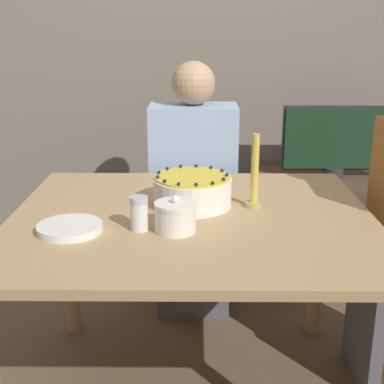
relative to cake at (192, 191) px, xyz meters
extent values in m
cube|color=slate|center=(0.00, 1.30, 0.51)|extent=(8.00, 0.05, 2.60)
cube|color=tan|center=(0.00, -0.10, -0.07)|extent=(1.22, 1.06, 0.03)
cylinder|color=tan|center=(-0.55, 0.37, -0.43)|extent=(0.07, 0.07, 0.70)
cylinder|color=tan|center=(0.55, 0.37, -0.43)|extent=(0.07, 0.07, 0.70)
cylinder|color=white|center=(0.00, 0.00, 0.00)|extent=(0.28, 0.28, 0.10)
cylinder|color=yellow|center=(0.00, 0.00, 0.05)|extent=(0.26, 0.26, 0.01)
sphere|color=#191E3D|center=(0.12, 0.00, 0.06)|extent=(0.01, 0.01, 0.01)
sphere|color=#191E3D|center=(0.11, 0.06, 0.06)|extent=(0.01, 0.01, 0.01)
sphere|color=#191E3D|center=(0.07, 0.10, 0.06)|extent=(0.01, 0.01, 0.01)
sphere|color=#191E3D|center=(0.01, 0.12, 0.06)|extent=(0.01, 0.01, 0.01)
sphere|color=#191E3D|center=(-0.04, 0.11, 0.06)|extent=(0.01, 0.01, 0.01)
sphere|color=#191E3D|center=(-0.09, 0.08, 0.06)|extent=(0.01, 0.01, 0.01)
sphere|color=#191E3D|center=(-0.12, 0.03, 0.06)|extent=(0.01, 0.01, 0.01)
sphere|color=#191E3D|center=(-0.12, -0.03, 0.06)|extent=(0.01, 0.01, 0.01)
sphere|color=#191E3D|center=(-0.09, -0.08, 0.06)|extent=(0.01, 0.01, 0.01)
sphere|color=#191E3D|center=(-0.04, -0.11, 0.06)|extent=(0.01, 0.01, 0.01)
sphere|color=#191E3D|center=(0.01, -0.12, 0.06)|extent=(0.01, 0.01, 0.01)
sphere|color=#191E3D|center=(0.07, -0.10, 0.06)|extent=(0.01, 0.01, 0.01)
sphere|color=#191E3D|center=(0.11, -0.06, 0.06)|extent=(0.01, 0.01, 0.01)
cylinder|color=white|center=(-0.05, -0.25, -0.01)|extent=(0.13, 0.13, 0.08)
cylinder|color=white|center=(-0.05, -0.25, 0.03)|extent=(0.13, 0.13, 0.01)
sphere|color=white|center=(-0.05, -0.25, 0.05)|extent=(0.02, 0.02, 0.02)
cylinder|color=white|center=(-0.16, -0.24, -0.01)|extent=(0.05, 0.05, 0.09)
cylinder|color=silver|center=(-0.16, -0.24, 0.05)|extent=(0.06, 0.06, 0.02)
cylinder|color=white|center=(-0.38, -0.25, -0.05)|extent=(0.20, 0.20, 0.01)
cylinder|color=white|center=(-0.38, -0.25, -0.04)|extent=(0.20, 0.20, 0.01)
cylinder|color=white|center=(-0.38, -0.25, -0.03)|extent=(0.20, 0.20, 0.01)
cylinder|color=tan|center=(0.22, -0.01, -0.04)|extent=(0.06, 0.06, 0.02)
cylinder|color=gold|center=(0.22, -0.01, 0.09)|extent=(0.03, 0.03, 0.24)
cube|color=#595960|center=(0.00, 0.63, -0.56)|extent=(0.34, 0.34, 0.45)
cube|color=#99B7E0|center=(0.00, 0.63, -0.06)|extent=(0.40, 0.24, 0.55)
sphere|color=tan|center=(0.00, 0.63, 0.31)|extent=(0.20, 0.20, 0.20)
cube|color=#4C3828|center=(0.75, 0.98, -0.51)|extent=(0.81, 0.54, 0.56)
cylinder|color=#2D2D33|center=(0.75, 0.98, -0.20)|extent=(0.10, 0.10, 0.05)
cube|color=#2D2D33|center=(0.75, 0.99, -0.02)|extent=(0.57, 0.02, 0.34)
cube|color=#193823|center=(0.75, 0.98, -0.02)|extent=(0.55, 0.03, 0.32)
camera|label=1|loc=(0.02, -1.79, 0.56)|focal=50.00mm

